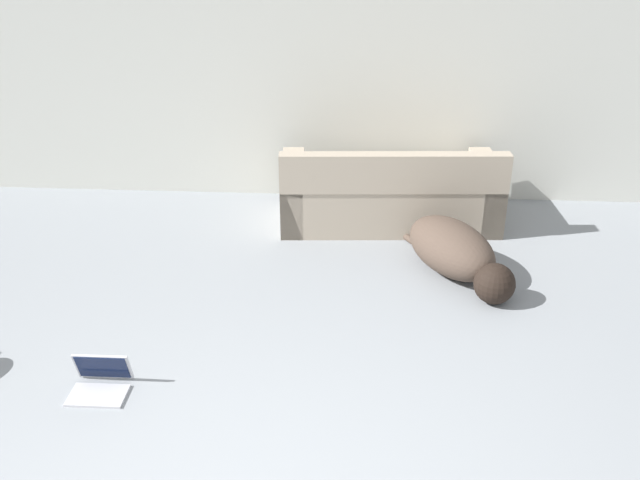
{
  "coord_description": "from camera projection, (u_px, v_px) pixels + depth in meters",
  "views": [
    {
      "loc": [
        0.61,
        -2.14,
        2.78
      ],
      "look_at": [
        0.35,
        2.12,
        0.68
      ],
      "focal_mm": 40.0,
      "sensor_mm": 36.0,
      "label": 1
    }
  ],
  "objects": [
    {
      "name": "couch",
      "position": [
        389.0,
        195.0,
        6.51
      ],
      "size": [
        2.02,
        0.96,
        0.78
      ],
      "rotation": [
        0.0,
        0.0,
        3.21
      ],
      "color": "tan",
      "rests_on": "ground_plane"
    },
    {
      "name": "dog",
      "position": [
        456.0,
        252.0,
        5.65
      ],
      "size": [
        0.94,
        1.29,
        0.42
      ],
      "rotation": [
        0.0,
        0.0,
        5.24
      ],
      "color": "#4C3D33",
      "rests_on": "ground_plane"
    },
    {
      "name": "laptop_open",
      "position": [
        101.0,
        378.0,
        4.39
      ],
      "size": [
        0.35,
        0.3,
        0.23
      ],
      "rotation": [
        0.0,
        0.0,
        0.01
      ],
      "color": "#B7B7BC",
      "rests_on": "ground_plane"
    },
    {
      "name": "wall_back",
      "position": [
        299.0,
        72.0,
        6.73
      ],
      "size": [
        7.7,
        0.06,
        2.46
      ],
      "color": "beige",
      "rests_on": "ground_plane"
    }
  ]
}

